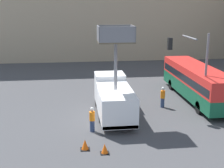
% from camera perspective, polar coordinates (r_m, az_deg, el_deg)
% --- Properties ---
extents(ground_plane, '(120.00, 120.00, 0.00)m').
position_cam_1_polar(ground_plane, '(23.39, -0.31, -6.73)').
color(ground_plane, '#424244').
extents(utility_truck, '(2.49, 7.45, 7.01)m').
position_cam_1_polar(utility_truck, '(23.88, 0.26, -2.18)').
color(utility_truck, white).
rests_on(utility_truck, ground_plane).
extents(city_bus, '(2.61, 11.70, 3.03)m').
position_cam_1_polar(city_bus, '(28.92, 15.21, 0.64)').
color(city_bus, '#145638').
rests_on(city_bus, ground_plane).
extents(traffic_light_pole, '(3.23, 2.98, 6.30)m').
position_cam_1_polar(traffic_light_pole, '(24.71, 14.69, 4.14)').
color(traffic_light_pole, slate).
rests_on(traffic_light_pole, ground_plane).
extents(road_worker_near_truck, '(0.38, 0.38, 1.74)m').
position_cam_1_polar(road_worker_near_truck, '(21.27, -3.65, -6.50)').
color(road_worker_near_truck, navy).
rests_on(road_worker_near_truck, ground_plane).
extents(road_worker_directing, '(0.38, 0.38, 1.77)m').
position_cam_1_polar(road_worker_directing, '(26.39, 9.25, -2.40)').
color(road_worker_directing, navy).
rests_on(road_worker_directing, ground_plane).
extents(traffic_cone_near_truck, '(0.56, 0.56, 0.64)m').
position_cam_1_polar(traffic_cone_near_truck, '(19.02, -4.96, -11.03)').
color(traffic_cone_near_truck, black).
rests_on(traffic_cone_near_truck, ground_plane).
extents(traffic_cone_mid_road, '(0.53, 0.53, 0.60)m').
position_cam_1_polar(traffic_cone_mid_road, '(18.53, -1.34, -11.78)').
color(traffic_cone_mid_road, black).
rests_on(traffic_cone_mid_road, ground_plane).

